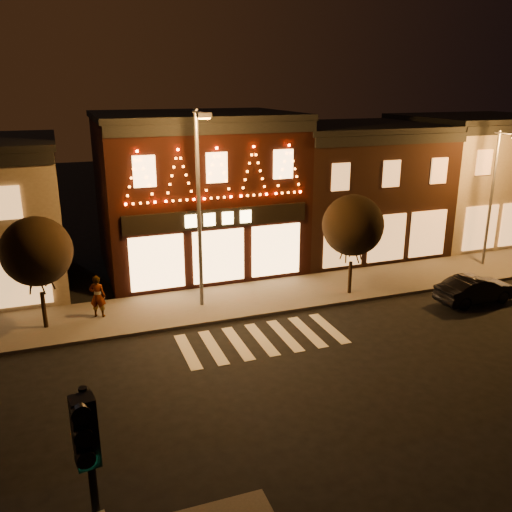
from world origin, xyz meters
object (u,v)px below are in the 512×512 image
traffic_signal_near (91,477)px  pedestrian (98,296)px  streetlamp_mid (200,196)px  dark_sedan (476,289)px

traffic_signal_near → pedestrian: bearing=77.8°
traffic_signal_near → streetlamp_mid: 15.54m
dark_sedan → pedestrian: pedestrian is taller
traffic_signal_near → streetlamp_mid: bearing=60.9°
pedestrian → traffic_signal_near: bearing=108.6°
streetlamp_mid → pedestrian: (-4.47, 0.46, -4.11)m
traffic_signal_near → streetlamp_mid: streetlamp_mid is taller
streetlamp_mid → dark_sedan: streetlamp_mid is taller
traffic_signal_near → pedestrian: (1.05, 14.91, -2.69)m
dark_sedan → traffic_signal_near: bearing=119.0°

